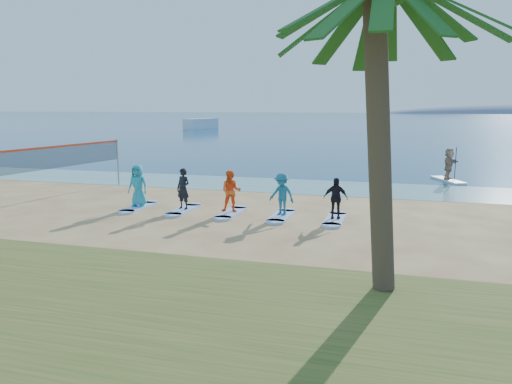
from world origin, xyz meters
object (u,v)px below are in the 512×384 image
(surfboard_0, at_px, (139,207))
(surfboard_2, at_px, (231,213))
(surfboard_1, at_px, (184,210))
(student_2, at_px, (231,191))
(paddleboard, at_px, (448,180))
(boat_offshore_a, at_px, (201,129))
(student_3, at_px, (282,194))
(paddleboarder, at_px, (449,164))
(student_0, at_px, (138,186))
(surfboard_3, at_px, (282,216))
(volleyball_net, at_px, (55,158))
(surfboard_4, at_px, (335,219))
(student_4, at_px, (335,198))
(student_1, at_px, (183,189))

(surfboard_0, distance_m, surfboard_2, 4.21)
(surfboard_1, height_order, student_2, student_2)
(paddleboard, bearing_deg, boat_offshore_a, 101.36)
(paddleboard, distance_m, student_3, 13.99)
(surfboard_1, bearing_deg, student_2, 0.00)
(surfboard_2, bearing_deg, paddleboarder, 52.31)
(student_0, xyz_separation_m, surfboard_2, (4.21, 0.00, -0.94))
(paddleboard, height_order, surfboard_3, paddleboard)
(volleyball_net, relative_size, surfboard_4, 4.09)
(paddleboarder, height_order, student_4, paddleboarder)
(surfboard_0, distance_m, student_0, 0.94)
(paddleboarder, bearing_deg, student_2, 166.94)
(surfboard_3, distance_m, surfboard_4, 2.11)
(volleyball_net, bearing_deg, surfboard_3, -6.55)
(student_0, height_order, surfboard_3, student_0)
(paddleboarder, xyz_separation_m, boat_offshore_a, (-39.35, 58.03, -1.03))
(surfboard_2, xyz_separation_m, student_3, (2.11, 0.00, 0.88))
(volleyball_net, xyz_separation_m, surfboard_4, (13.55, -1.31, -1.86))
(volleyball_net, xyz_separation_m, student_1, (7.23, -1.31, -0.96))
(surfboard_4, relative_size, student_4, 1.40)
(paddleboard, distance_m, student_1, 16.55)
(student_1, xyz_separation_m, student_4, (6.32, 0.00, -0.07))
(boat_offshore_a, height_order, surfboard_1, boat_offshore_a)
(surfboard_0, height_order, student_4, student_4)
(boat_offshore_a, distance_m, student_1, 75.41)
(student_0, bearing_deg, volleyball_net, 166.63)
(paddleboard, distance_m, surfboard_3, 13.97)
(surfboard_1, bearing_deg, paddleboard, 46.52)
(student_2, distance_m, student_4, 4.21)
(volleyball_net, bearing_deg, student_0, -14.38)
(volleyball_net, bearing_deg, surfboard_1, -10.30)
(surfboard_4, height_order, student_4, student_4)
(surfboard_2, bearing_deg, surfboard_0, 180.00)
(paddleboard, height_order, paddleboarder, paddleboarder)
(paddleboarder, relative_size, surfboard_3, 0.83)
(boat_offshore_a, xyz_separation_m, surfboard_4, (34.29, -70.03, 0.04))
(surfboard_0, xyz_separation_m, student_2, (4.21, 0.00, 0.89))
(paddleboarder, relative_size, surfboard_0, 0.83)
(surfboard_3, xyz_separation_m, student_3, (0.00, 0.00, 0.88))
(student_2, bearing_deg, paddleboard, 41.41)
(paddleboard, xyz_separation_m, surfboard_4, (-5.05, -11.99, -0.01))
(student_3, bearing_deg, surfboard_1, -162.72)
(student_0, bearing_deg, boat_offshore_a, 111.29)
(student_1, distance_m, student_2, 2.11)
(paddleboarder, xyz_separation_m, surfboard_3, (-7.16, -11.99, -0.98))
(student_1, relative_size, student_3, 1.03)
(surfboard_0, bearing_deg, student_4, 0.00)
(surfboard_0, bearing_deg, surfboard_1, 0.00)
(surfboard_2, bearing_deg, paddleboard, 52.31)
(surfboard_4, bearing_deg, volleyball_net, 174.46)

